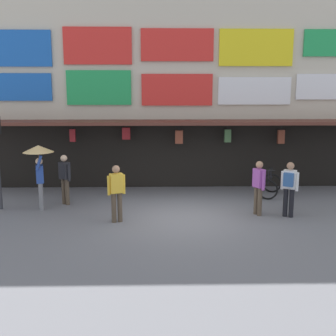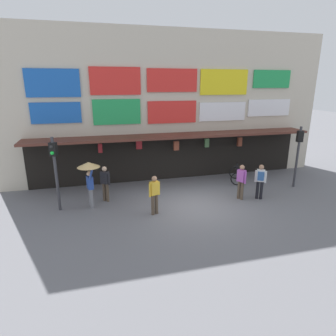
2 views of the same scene
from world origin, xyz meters
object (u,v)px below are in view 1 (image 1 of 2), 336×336
(bicycle_parked, at_px, (270,185))
(pedestrian_in_black, at_px, (289,185))
(pedestrian_in_blue, at_px, (116,190))
(pedestrian_in_yellow, at_px, (259,185))
(pedestrian_with_umbrella, at_px, (39,159))
(pedestrian_in_white, at_px, (65,177))

(bicycle_parked, distance_m, pedestrian_in_black, 2.55)
(pedestrian_in_blue, relative_size, pedestrian_in_yellow, 1.00)
(bicycle_parked, xyz_separation_m, pedestrian_in_blue, (-5.23, -2.85, 0.55))
(pedestrian_with_umbrella, height_order, pedestrian_in_yellow, pedestrian_with_umbrella)
(pedestrian_in_yellow, bearing_deg, pedestrian_with_umbrella, 173.64)
(pedestrian_in_blue, bearing_deg, pedestrian_with_umbrella, 152.17)
(bicycle_parked, bearing_deg, pedestrian_in_blue, -151.36)
(pedestrian_with_umbrella, bearing_deg, pedestrian_in_yellow, -6.36)
(pedestrian_in_blue, height_order, pedestrian_in_black, same)
(pedestrian_with_umbrella, relative_size, pedestrian_in_black, 1.24)
(pedestrian_with_umbrella, bearing_deg, pedestrian_in_white, 40.58)
(pedestrian_in_blue, xyz_separation_m, pedestrian_in_yellow, (4.26, 0.59, 0.00))
(pedestrian_in_blue, relative_size, pedestrian_in_white, 1.00)
(bicycle_parked, distance_m, pedestrian_with_umbrella, 8.03)
(pedestrian_in_white, bearing_deg, bicycle_parked, 7.51)
(pedestrian_in_white, bearing_deg, pedestrian_in_blue, -45.08)
(bicycle_parked, height_order, pedestrian_with_umbrella, pedestrian_with_umbrella)
(bicycle_parked, relative_size, pedestrian_with_umbrella, 0.65)
(pedestrian_with_umbrella, distance_m, pedestrian_in_white, 1.11)
(bicycle_parked, xyz_separation_m, pedestrian_in_white, (-7.13, -0.94, 0.55))
(pedestrian_in_blue, bearing_deg, pedestrian_in_yellow, 7.93)
(pedestrian_in_blue, distance_m, pedestrian_in_white, 2.70)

